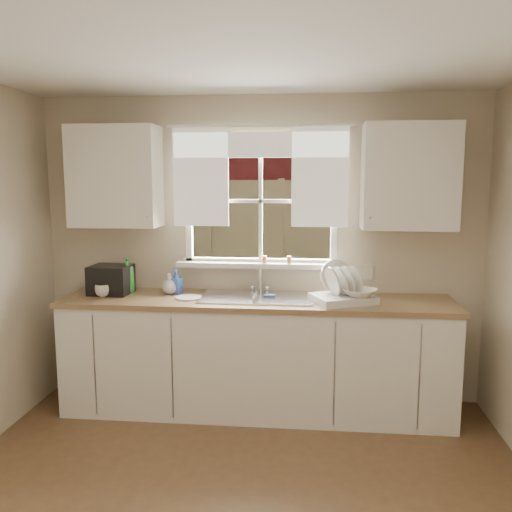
# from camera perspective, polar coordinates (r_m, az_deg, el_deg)

# --- Properties ---
(room_walls) EXTENTS (3.62, 4.02, 2.50)m
(room_walls) POSITION_cam_1_polar(r_m,az_deg,el_deg) (2.46, -4.10, -6.11)
(room_walls) COLOR beige
(room_walls) RESTS_ON ground
(ceiling) EXTENTS (3.60, 4.00, 0.02)m
(ceiling) POSITION_cam_1_polar(r_m,az_deg,el_deg) (2.53, -4.15, 23.19)
(ceiling) COLOR silver
(ceiling) RESTS_ON room_walls
(window) EXTENTS (1.38, 0.16, 1.06)m
(window) POSITION_cam_1_polar(r_m,az_deg,el_deg) (4.45, 0.46, 3.66)
(window) COLOR white
(window) RESTS_ON room_walls
(curtains) EXTENTS (1.50, 0.03, 0.81)m
(curtains) POSITION_cam_1_polar(r_m,az_deg,el_deg) (4.38, 0.41, 9.46)
(curtains) COLOR white
(curtains) RESTS_ON room_walls
(base_cabinets) EXTENTS (3.00, 0.62, 0.87)m
(base_cabinets) POSITION_cam_1_polar(r_m,az_deg,el_deg) (4.35, 0.04, -10.62)
(base_cabinets) COLOR white
(base_cabinets) RESTS_ON ground
(countertop) EXTENTS (3.04, 0.65, 0.04)m
(countertop) POSITION_cam_1_polar(r_m,az_deg,el_deg) (4.22, 0.04, -4.78)
(countertop) COLOR olive
(countertop) RESTS_ON base_cabinets
(upper_cabinet_left) EXTENTS (0.70, 0.33, 0.80)m
(upper_cabinet_left) POSITION_cam_1_polar(r_m,az_deg,el_deg) (4.52, -14.58, 8.10)
(upper_cabinet_left) COLOR white
(upper_cabinet_left) RESTS_ON room_walls
(upper_cabinet_right) EXTENTS (0.70, 0.33, 0.80)m
(upper_cabinet_right) POSITION_cam_1_polar(r_m,az_deg,el_deg) (4.30, 15.84, 8.05)
(upper_cabinet_right) COLOR white
(upper_cabinet_right) RESTS_ON room_walls
(wall_outlet) EXTENTS (0.08, 0.01, 0.12)m
(wall_outlet) POSITION_cam_1_polar(r_m,az_deg,el_deg) (4.49, 11.70, -1.69)
(wall_outlet) COLOR beige
(wall_outlet) RESTS_ON room_walls
(sill_jars) EXTENTS (0.24, 0.04, 0.06)m
(sill_jars) POSITION_cam_1_polar(r_m,az_deg,el_deg) (4.41, 2.19, -0.38)
(sill_jars) COLOR brown
(sill_jars) RESTS_ON window
(backyard) EXTENTS (20.00, 10.00, 6.13)m
(backyard) POSITION_cam_1_polar(r_m,az_deg,el_deg) (10.95, 6.94, 16.79)
(backyard) COLOR #335421
(backyard) RESTS_ON ground
(sink) EXTENTS (0.88, 0.52, 0.40)m
(sink) POSITION_cam_1_polar(r_m,az_deg,el_deg) (4.27, 0.08, -5.36)
(sink) COLOR #B7B7BC
(sink) RESTS_ON countertop
(dish_rack) EXTENTS (0.53, 0.48, 0.31)m
(dish_rack) POSITION_cam_1_polar(r_m,az_deg,el_deg) (4.14, 9.12, -3.85)
(dish_rack) COLOR silver
(dish_rack) RESTS_ON countertop
(bowl) EXTENTS (0.31, 0.31, 0.06)m
(bowl) POSITION_cam_1_polar(r_m,az_deg,el_deg) (4.10, 10.89, -3.81)
(bowl) COLOR white
(bowl) RESTS_ON dish_rack
(soap_bottle_a) EXTENTS (0.13, 0.13, 0.30)m
(soap_bottle_a) POSITION_cam_1_polar(r_m,az_deg,el_deg) (4.53, -13.37, -1.93)
(soap_bottle_a) COLOR #2A8232
(soap_bottle_a) RESTS_ON countertop
(soap_bottle_b) EXTENTS (0.11, 0.11, 0.19)m
(soap_bottle_b) POSITION_cam_1_polar(r_m,az_deg,el_deg) (4.44, -8.43, -2.67)
(soap_bottle_b) COLOR blue
(soap_bottle_b) RESTS_ON countertop
(soap_bottle_c) EXTENTS (0.15, 0.15, 0.16)m
(soap_bottle_c) POSITION_cam_1_polar(r_m,az_deg,el_deg) (4.43, -9.09, -2.91)
(soap_bottle_c) COLOR beige
(soap_bottle_c) RESTS_ON countertop
(saucer) EXTENTS (0.21, 0.21, 0.01)m
(saucer) POSITION_cam_1_polar(r_m,az_deg,el_deg) (4.26, -7.11, -4.36)
(saucer) COLOR white
(saucer) RESTS_ON countertop
(cup) EXTENTS (0.14, 0.14, 0.10)m
(cup) POSITION_cam_1_polar(r_m,az_deg,el_deg) (4.45, -15.81, -3.50)
(cup) COLOR silver
(cup) RESTS_ON countertop
(black_appliance) EXTENTS (0.32, 0.28, 0.23)m
(black_appliance) POSITION_cam_1_polar(r_m,az_deg,el_deg) (4.53, -15.02, -2.41)
(black_appliance) COLOR black
(black_appliance) RESTS_ON countertop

